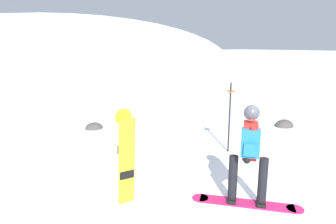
{
  "coord_description": "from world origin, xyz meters",
  "views": [
    {
      "loc": [
        -3.96,
        -2.8,
        2.63
      ],
      "look_at": [
        -0.18,
        3.47,
        1.0
      ],
      "focal_mm": 32.05,
      "sensor_mm": 36.0,
      "label": 1
    }
  ],
  "objects_px": {
    "snowboarder_main": "(249,153)",
    "rock_dark": "(284,126)",
    "spare_snowboard": "(126,157)",
    "piste_marker_near": "(230,112)",
    "rock_mid": "(94,128)"
  },
  "relations": [
    {
      "from": "spare_snowboard",
      "to": "rock_dark",
      "type": "distance_m",
      "value": 6.82
    },
    {
      "from": "piste_marker_near",
      "to": "rock_mid",
      "type": "xyz_separation_m",
      "value": [
        -2.25,
        3.86,
        -1.03
      ]
    },
    {
      "from": "spare_snowboard",
      "to": "rock_mid",
      "type": "relative_size",
      "value": 2.94
    },
    {
      "from": "piste_marker_near",
      "to": "rock_dark",
      "type": "relative_size",
      "value": 2.78
    },
    {
      "from": "snowboarder_main",
      "to": "rock_dark",
      "type": "bearing_deg",
      "value": 32.0
    },
    {
      "from": "snowboarder_main",
      "to": "rock_dark",
      "type": "distance_m",
      "value": 5.72
    },
    {
      "from": "snowboarder_main",
      "to": "spare_snowboard",
      "type": "relative_size",
      "value": 1.04
    },
    {
      "from": "snowboarder_main",
      "to": "rock_dark",
      "type": "xyz_separation_m",
      "value": [
        4.79,
        2.99,
        -0.92
      ]
    },
    {
      "from": "rock_mid",
      "to": "piste_marker_near",
      "type": "bearing_deg",
      "value": -59.82
    },
    {
      "from": "snowboarder_main",
      "to": "spare_snowboard",
      "type": "bearing_deg",
      "value": 147.77
    },
    {
      "from": "spare_snowboard",
      "to": "piste_marker_near",
      "type": "relative_size",
      "value": 0.92
    },
    {
      "from": "piste_marker_near",
      "to": "rock_mid",
      "type": "height_order",
      "value": "piste_marker_near"
    },
    {
      "from": "spare_snowboard",
      "to": "piste_marker_near",
      "type": "height_order",
      "value": "piste_marker_near"
    },
    {
      "from": "snowboarder_main",
      "to": "rock_dark",
      "type": "relative_size",
      "value": 2.65
    },
    {
      "from": "spare_snowboard",
      "to": "rock_dark",
      "type": "relative_size",
      "value": 2.55
    }
  ]
}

